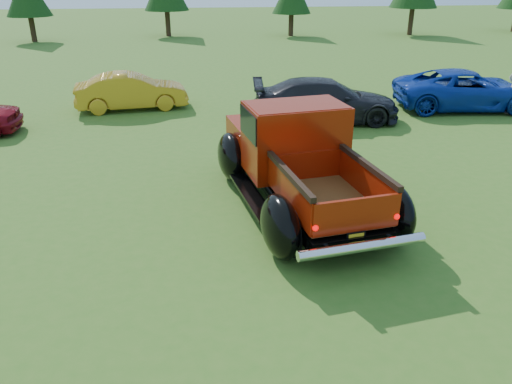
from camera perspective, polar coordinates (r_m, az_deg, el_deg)
name	(u,v)px	position (r m, az deg, el deg)	size (l,w,h in m)	color
ground	(272,240)	(9.28, 1.81, -5.56)	(120.00, 120.00, 0.00)	#37631C
pickup_truck	(294,155)	(10.62, 4.39, 4.25)	(3.37, 5.90, 2.09)	black
show_car_yellow	(132,91)	(18.48, -14.04, 11.10)	(1.34, 3.85, 1.27)	orange
show_car_grey	(326,100)	(16.61, 7.97, 10.34)	(1.92, 4.73, 1.37)	black
show_car_blue	(466,90)	(19.44, 22.88, 10.72)	(2.27, 4.93, 1.37)	#0D2D97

